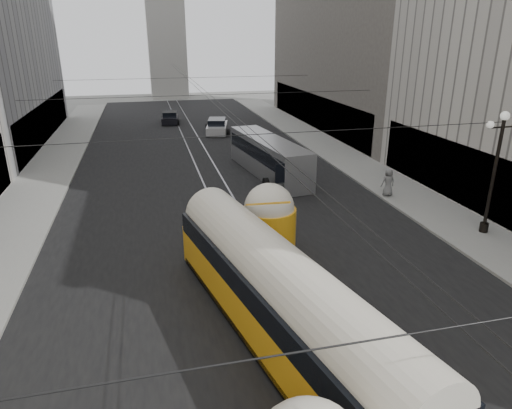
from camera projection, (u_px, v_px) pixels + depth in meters
road at (210, 174)px, 34.77m from camera, size 20.00×85.00×0.02m
sidewalk_left at (49, 171)px, 35.28m from camera, size 4.00×72.00×0.15m
sidewalk_right at (338, 153)px, 40.59m from camera, size 4.00×72.00×0.15m
rail_left at (200, 175)px, 34.61m from camera, size 0.12×85.00×0.04m
rail_right at (219, 174)px, 34.94m from camera, size 0.12×85.00×0.04m
distant_tower at (164, 1)px, 72.77m from camera, size 6.00×6.00×31.36m
lamppost_right_mid at (495, 167)px, 23.05m from camera, size 1.86×0.44×6.37m
catenary at (210, 97)px, 31.82m from camera, size 25.00×72.00×0.23m
streetcar at (281, 297)px, 15.33m from camera, size 5.41×15.97×3.57m
city_bus at (268, 155)px, 34.17m from camera, size 3.70×11.14×2.77m
sedan_white_far at (217, 127)px, 49.03m from camera, size 3.05×5.25×1.56m
sedan_dark_far at (170, 118)px, 54.71m from camera, size 2.27×4.59×1.40m
pedestrian_sidewalk_right at (388, 182)px, 29.44m from camera, size 0.89×0.55×1.83m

